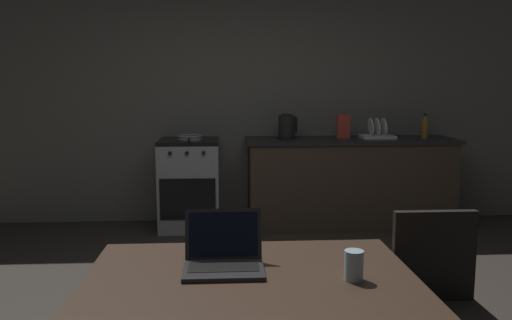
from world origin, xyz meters
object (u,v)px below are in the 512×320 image
Objects in this scene: chair at (441,301)px; electric_kettle at (287,127)px; cereal_box at (343,126)px; dish_rack at (377,134)px; dining_table at (250,292)px; bottle at (425,127)px; stove_oven at (190,184)px; frying_pan at (190,137)px; drinking_glass at (354,265)px; laptop at (224,258)px.

electric_kettle is (-0.31, 3.15, 0.52)m from chair.
cereal_box is 0.36m from dish_rack.
dish_rack reaches higher than dining_table.
bottle reaches higher than dining_table.
cereal_box is at bearing 98.47° from chair.
electric_kettle is 0.75× the size of dish_rack.
stove_oven is 3.60× the size of bottle.
bottle reaches higher than chair.
drinking_glass is (0.83, -3.36, -0.16)m from frying_pan.
laptop is at bearing 143.00° from dining_table.
laptop reaches higher than dining_table.
bottle is at bearing 64.74° from drinking_glass.
bottle is 0.84m from cereal_box.
drinking_glass is at bearing -138.50° from chair.
drinking_glass is (0.85, -3.39, 0.33)m from stove_oven.
dining_table is at bearing -82.34° from frying_pan.
dining_table is at bearing -108.73° from cereal_box.
stove_oven is 3.51m from drinking_glass.
drinking_glass is at bearing -75.96° from stove_oven.
dining_table is 5.06× the size of electric_kettle.
electric_kettle reaches higher than cereal_box.
laptop is 1.25× the size of electric_kettle.
stove_oven is 1.02× the size of chair.
chair is 0.99m from laptop.
frying_pan is (-0.44, 3.29, 0.28)m from dining_table.
dish_rack is (-0.48, 0.05, -0.07)m from bottle.
frying_pan is 1.58m from cereal_box.
laptop is at bearing -83.99° from frying_pan.
chair is at bearing -101.39° from dish_rack.
bottle is at bearing -1.12° from stove_oven.
dish_rack is (1.59, 3.24, 0.19)m from laptop.
dish_rack is (0.63, 3.15, 0.44)m from chair.
dining_table is at bearing -82.15° from stove_oven.
dining_table is 3.83m from bottle.
dining_table is at bearing -99.25° from electric_kettle.
electric_kettle reaches higher than stove_oven.
chair is (1.31, -3.15, 0.07)m from stove_oven.
frying_pan is 1.79× the size of cereal_box.
electric_kettle is at bearing 87.48° from drinking_glass.
bottle is at bearing -4.78° from cereal_box.
bottle is (1.43, -0.05, -0.00)m from electric_kettle.
electric_kettle is at bearing 177.99° from bottle.
dining_table is at bearing 168.97° from drinking_glass.
frying_pan reaches higher than dining_table.
chair is 3.21m from electric_kettle.
bottle is 2.41m from frying_pan.
stove_oven is 3.41m from chair.
stove_oven is 1.69m from cereal_box.
stove_oven is at bearing 106.59° from laptop.
laptop is at bearing -161.15° from chair.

